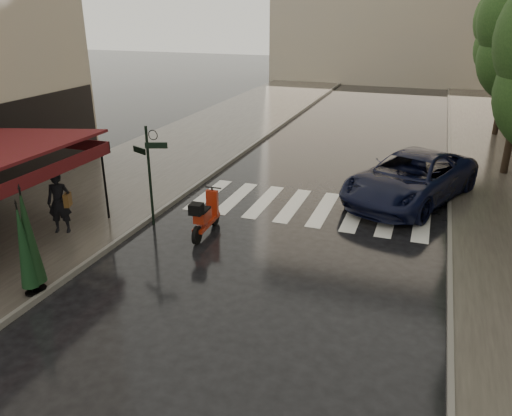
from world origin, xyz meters
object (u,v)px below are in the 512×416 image
Objects in this scene: scooter at (205,217)px; parked_car at (411,178)px; parasol_back at (28,236)px; parasol_front at (24,246)px; pedestrian_with_umbrella at (55,177)px.

parked_car is (5.45, 4.95, 0.25)m from scooter.
parked_car is 2.32× the size of parasol_back.
pedestrian_with_umbrella is at bearing 118.20° from parasol_front.
parked_car is at bearing 50.11° from parasol_back.
parasol_front is at bearing -119.76° from scooter.
parasol_front is at bearing -90.00° from parasol_back.
parasol_front is 0.23m from parasol_back.
parasol_back reaches higher than parasol_front.
scooter is (3.94, 1.43, -1.22)m from pedestrian_with_umbrella.
pedestrian_with_umbrella reaches higher than parasol_front.
pedestrian_with_umbrella is 4.36m from scooter.
pedestrian_with_umbrella is at bearing 119.57° from parasol_back.
pedestrian_with_umbrella is 11.39m from parked_car.
pedestrian_with_umbrella is 3.34m from parasol_back.
scooter is 4.98m from parasol_back.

